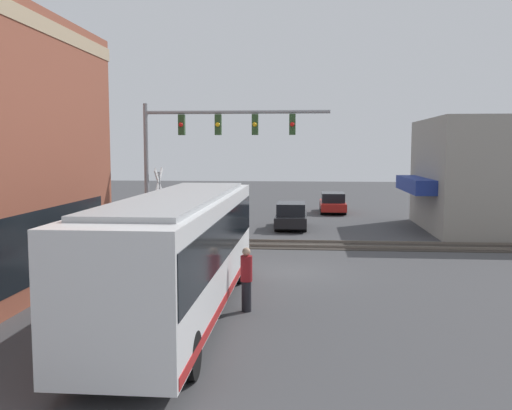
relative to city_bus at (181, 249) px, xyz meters
name	(u,v)px	position (x,y,z in m)	size (l,w,h in m)	color
ground_plane	(288,272)	(5.99, -2.80, -1.89)	(120.00, 120.00, 0.00)	#424244
shop_building	(487,175)	(18.14, -13.75, 1.28)	(9.40, 8.17, 6.36)	gray
city_bus	(181,249)	(0.00, 0.00, 0.00)	(12.39, 2.59, 3.42)	white
traffic_signal_gantry	(206,140)	(9.62, 0.98, 3.18)	(0.42, 8.26, 6.67)	gray
crossing_signal	(159,200)	(10.37, 3.34, 0.41)	(1.41, 1.18, 3.81)	gray
rail_track_near	(292,245)	(11.99, -2.80, -1.86)	(2.60, 60.00, 0.15)	#332D28
parked_car_black	(291,216)	(17.80, -2.60, -1.18)	(4.50, 1.82, 1.53)	black
parked_car_red	(333,203)	(26.30, -5.40, -1.20)	(4.49, 1.82, 1.48)	#B21E19
pedestrian_near_bus	(246,279)	(0.56, -1.76, -0.93)	(0.34, 0.34, 1.86)	black
pedestrian_at_crossing	(201,229)	(10.36, 1.38, -0.93)	(0.34, 0.34, 1.86)	#473828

